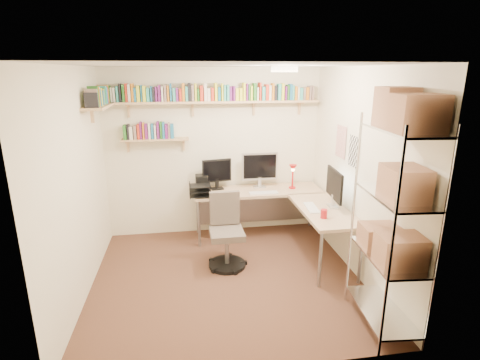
# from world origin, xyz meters

# --- Properties ---
(ground) EXTENTS (3.20, 3.20, 0.00)m
(ground) POSITION_xyz_m (0.00, 0.00, 0.00)
(ground) COLOR #4E3021
(ground) RESTS_ON ground
(room_shell) EXTENTS (3.24, 3.04, 2.52)m
(room_shell) POSITION_xyz_m (0.00, 0.00, 1.55)
(room_shell) COLOR #EDE4C1
(room_shell) RESTS_ON ground
(wall_shelves) EXTENTS (3.12, 1.09, 0.80)m
(wall_shelves) POSITION_xyz_m (-0.43, 1.30, 2.03)
(wall_shelves) COLOR tan
(wall_shelves) RESTS_ON ground
(corner_desk) EXTENTS (2.00, 1.87, 1.28)m
(corner_desk) POSITION_xyz_m (0.67, 0.94, 0.73)
(corner_desk) COLOR tan
(corner_desk) RESTS_ON ground
(office_chair) EXTENTS (0.50, 0.51, 0.96)m
(office_chair) POSITION_xyz_m (0.04, 0.35, 0.40)
(office_chair) COLOR black
(office_chair) RESTS_ON ground
(wire_rack) EXTENTS (0.51, 0.93, 2.31)m
(wire_rack) POSITION_xyz_m (1.41, -1.13, 1.46)
(wire_rack) COLOR silver
(wire_rack) RESTS_ON ground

